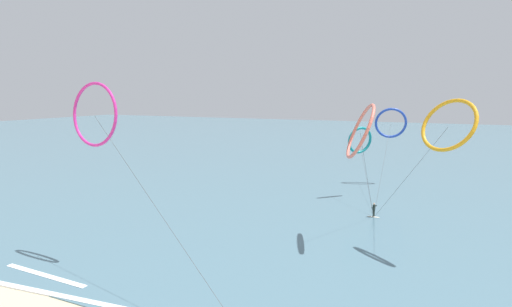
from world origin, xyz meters
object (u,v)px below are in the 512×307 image
Objects in this scene: kite_coral at (360,131)px; kite_teal at (360,140)px; surfer_ivory at (374,211)px; kite_amber at (448,125)px; kite_magenta at (95,115)px; kite_cobalt at (391,123)px.

kite_coral is 18.39m from kite_teal.
surfer_ivory is 13.96m from kite_coral.
surfer_ivory is 0.12× the size of kite_amber.
kite_magenta is at bearing -119.79° from kite_amber.
kite_coral is 0.67× the size of kite_cobalt.
kite_teal is (-2.93, 17.93, -2.85)m from kite_coral.
kite_coral is (-0.35, -9.58, 10.15)m from surfer_ivory.
kite_cobalt is at bearing 140.21° from kite_amber.
surfer_ivory is 11.56m from kite_teal.
kite_amber is 0.65× the size of kite_magenta.
kite_amber is at bearing -127.41° from surfer_ivory.
surfer_ivory is 21.13m from kite_cobalt.
kite_coral is 23.31m from kite_magenta.
kite_amber is 21.14m from kite_teal.
kite_cobalt is (-0.00, 28.68, -1.11)m from kite_coral.
surfer_ivory is at bearing 78.53° from kite_cobalt.
kite_coral reaches higher than kite_teal.
kite_teal is 0.50× the size of kite_cobalt.
kite_coral is 0.97× the size of kite_amber.
kite_coral is at bearing -145.73° from kite_amber.
kite_amber is (6.88, -9.82, 10.97)m from surfer_ivory.
kite_cobalt is (2.93, 10.74, 1.74)m from kite_teal.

